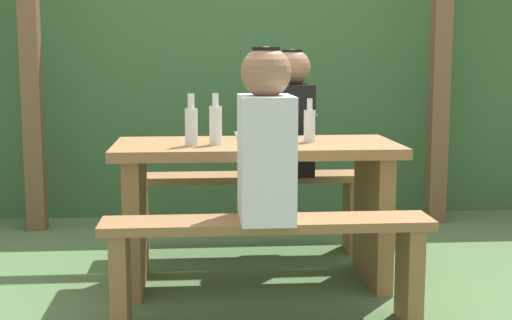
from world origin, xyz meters
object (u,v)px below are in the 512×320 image
object	(u,v)px
bench_near	(267,250)
person_black_coat	(292,117)
bottle_right	(310,124)
person_white_shirt	(266,141)
drinking_glass	(263,134)
bottle_center	(216,124)
bottle_left	(191,125)
picnic_table	(256,188)
cell_phone	(277,144)
bench_far	(248,197)

from	to	relation	value
bench_near	person_black_coat	world-z (taller)	person_black_coat
bottle_right	bench_near	bearing A→B (deg)	-114.40
bench_near	person_white_shirt	world-z (taller)	person_white_shirt
drinking_glass	bottle_center	xyz separation A→B (m)	(-0.24, -0.13, 0.06)
bottle_left	bottle_center	xyz separation A→B (m)	(0.12, 0.03, 0.00)
picnic_table	cell_phone	xyz separation A→B (m)	(0.10, -0.09, 0.24)
picnic_table	person_black_coat	xyz separation A→B (m)	(0.26, 0.58, 0.31)
bench_near	drinking_glass	bearing A→B (deg)	86.52
cell_phone	bench_far	bearing A→B (deg)	110.39
person_white_shirt	cell_phone	bearing A→B (deg)	78.02
picnic_table	bench_near	xyz separation A→B (m)	(0.00, -0.59, -0.16)
bench_far	bench_near	bearing A→B (deg)	-90.00
bottle_center	bench_near	bearing A→B (deg)	-68.88
bottle_right	bottle_center	world-z (taller)	bottle_center
picnic_table	person_white_shirt	distance (m)	0.66
person_white_shirt	bottle_left	xyz separation A→B (m)	(-0.31, 0.49, 0.02)
bench_near	cell_phone	xyz separation A→B (m)	(0.10, 0.49, 0.39)
person_white_shirt	bottle_center	bearing A→B (deg)	110.56
bench_far	bottle_left	distance (m)	0.90
bench_near	person_white_shirt	size ratio (longest dim) A/B	1.95
picnic_table	bottle_right	distance (m)	0.42
person_black_coat	bottle_right	distance (m)	0.58
bench_far	person_black_coat	world-z (taller)	person_black_coat
bottle_right	bottle_center	xyz separation A→B (m)	(-0.47, -0.07, 0.01)
bottle_center	drinking_glass	bearing A→B (deg)	27.90
bottle_right	cell_phone	xyz separation A→B (m)	(-0.17, -0.10, -0.08)
picnic_table	bottle_right	bearing A→B (deg)	1.43
picnic_table	bottle_center	world-z (taller)	bottle_center
bench_near	cell_phone	world-z (taller)	cell_phone
bench_far	drinking_glass	bearing A→B (deg)	-85.66
bottle_center	cell_phone	world-z (taller)	bottle_center
bench_near	person_white_shirt	bearing A→B (deg)	154.76
person_black_coat	picnic_table	bearing A→B (deg)	-113.90
person_white_shirt	bottle_left	bearing A→B (deg)	122.68
bottle_left	cell_phone	distance (m)	0.43
drinking_glass	bottle_left	world-z (taller)	bottle_left
person_black_coat	cell_phone	world-z (taller)	person_black_coat
bench_far	drinking_glass	xyz separation A→B (m)	(0.04, -0.52, 0.43)
bench_far	person_white_shirt	xyz separation A→B (m)	(-0.01, -1.17, 0.47)
bench_near	bottle_center	xyz separation A→B (m)	(-0.20, 0.52, 0.49)
bottle_left	cell_phone	world-z (taller)	bottle_left
person_black_coat	cell_phone	size ratio (longest dim) A/B	5.14
bottle_center	bench_far	bearing A→B (deg)	72.75
person_white_shirt	cell_phone	size ratio (longest dim) A/B	5.14
bench_near	person_black_coat	xyz separation A→B (m)	(0.26, 1.17, 0.47)
bottle_left	picnic_table	bearing A→B (deg)	16.90
bench_far	person_white_shirt	distance (m)	1.26
picnic_table	bottle_left	world-z (taller)	bottle_left
person_black_coat	bench_far	bearing A→B (deg)	179.26
picnic_table	bottle_center	bearing A→B (deg)	-162.50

